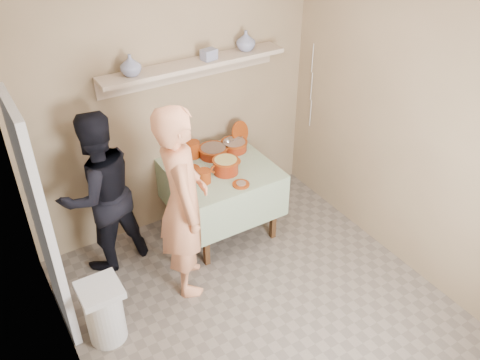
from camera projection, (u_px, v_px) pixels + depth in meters
ground at (271, 320)px, 4.30m from camera, size 3.50×3.50×0.00m
tile_panel at (42, 224)px, 3.79m from camera, size 0.06×0.70×2.00m
plate_stack_a at (182, 153)px, 4.93m from camera, size 0.14×0.14×0.18m
plate_stack_b at (193, 149)px, 5.01m from camera, size 0.14×0.14×0.17m
bowl_stack at (204, 176)px, 4.65m from camera, size 0.13×0.13×0.13m
empty_bowl at (191, 170)px, 4.80m from camera, size 0.16×0.16×0.05m
propped_lid at (240, 132)px, 5.23m from camera, size 0.25×0.16×0.23m
vase_right at (246, 41)px, 4.78m from camera, size 0.19×0.19×0.19m
vase_left at (130, 65)px, 4.26m from camera, size 0.24×0.24×0.18m
ceramic_box at (209, 55)px, 4.60m from camera, size 0.15×0.12×0.10m
person_cook at (183, 203)px, 4.20m from camera, size 0.61×0.75×1.77m
person_helper at (99, 193)px, 4.50m from camera, size 0.86×0.73×1.56m
room_shell at (279, 158)px, 3.40m from camera, size 3.04×3.54×2.62m
serving_table at (221, 178)px, 4.96m from camera, size 0.97×0.97×0.76m
cazuela_meat_a at (213, 151)px, 5.04m from camera, size 0.30×0.30×0.10m
cazuela_meat_b at (234, 145)px, 5.14m from camera, size 0.28×0.28×0.10m
ladle at (228, 141)px, 5.09m from camera, size 0.08×0.26×0.19m
cazuela_rice at (226, 165)px, 4.77m from camera, size 0.33×0.25×0.14m
front_plate at (241, 184)px, 4.63m from camera, size 0.16×0.16×0.03m
wall_shelf at (193, 66)px, 4.63m from camera, size 1.80×0.25×0.21m
trash_bin at (104, 312)px, 4.00m from camera, size 0.32×0.32×0.56m
electrical_cord at (312, 86)px, 5.29m from camera, size 0.01×0.05×0.90m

